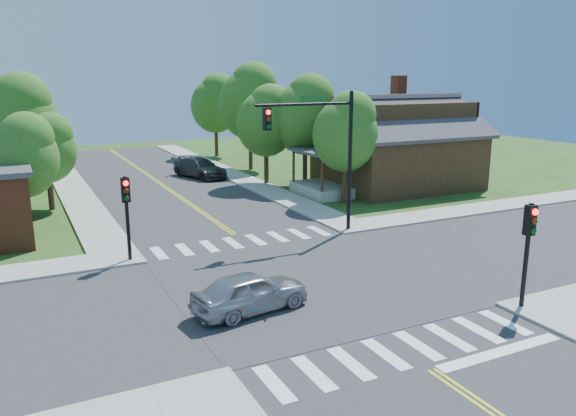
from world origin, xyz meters
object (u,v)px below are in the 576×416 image
house_ne (397,141)px  car_dgrey (200,168)px  signal_pole_nw (126,203)px  signal_pole_se (529,236)px  signal_mast_ne (321,140)px  car_silver (250,293)px

house_ne → car_dgrey: 15.44m
signal_pole_nw → signal_pole_se: bearing=-45.0°
house_ne → car_dgrey: house_ne is taller
signal_pole_se → house_ne: size_ratio=0.29×
house_ne → signal_pole_nw: bearing=-157.3°
signal_pole_nw → car_dgrey: 20.71m
house_ne → signal_mast_ne: bearing=-142.3°
signal_pole_se → car_dgrey: size_ratio=0.67×
signal_pole_nw → car_silver: size_ratio=0.88×
car_silver → signal_pole_se: bearing=-124.2°
signal_pole_nw → car_dgrey: bearing=63.8°
house_ne → car_silver: house_ne is taller
signal_pole_se → signal_pole_nw: 15.84m
house_ne → car_silver: size_ratio=3.01×
signal_mast_ne → car_dgrey: signal_mast_ne is taller
signal_mast_ne → signal_pole_se: signal_mast_ne is taller
signal_mast_ne → car_silver: 10.75m
signal_pole_nw → house_ne: (20.71, 8.66, 0.67)m
signal_pole_se → car_dgrey: 29.84m
signal_mast_ne → house_ne: bearing=37.7°
car_silver → car_dgrey: 26.46m
signal_pole_nw → house_ne: size_ratio=0.29×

